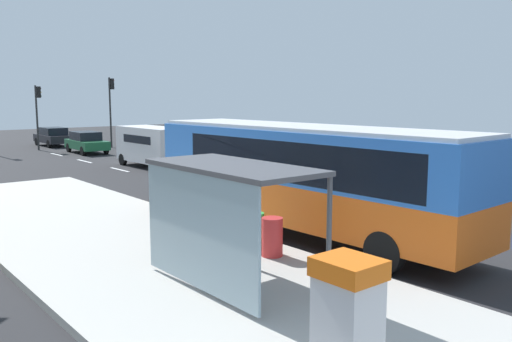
# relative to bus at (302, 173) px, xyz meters

# --- Properties ---
(ground_plane) EXTENTS (56.00, 92.00, 0.04)m
(ground_plane) POSITION_rel_bus_xyz_m (1.71, 11.40, -1.86)
(ground_plane) COLOR #262628
(sidewalk_platform) EXTENTS (6.20, 30.00, 0.18)m
(sidewalk_platform) POSITION_rel_bus_xyz_m (-4.69, -0.60, -1.75)
(sidewalk_platform) COLOR beige
(sidewalk_platform) RESTS_ON ground
(lane_stripe_seg_1) EXTENTS (0.16, 2.20, 0.01)m
(lane_stripe_seg_1) POSITION_rel_bus_xyz_m (1.96, -3.60, -1.84)
(lane_stripe_seg_1) COLOR silver
(lane_stripe_seg_1) RESTS_ON ground
(lane_stripe_seg_2) EXTENTS (0.16, 2.20, 0.01)m
(lane_stripe_seg_2) POSITION_rel_bus_xyz_m (1.96, 1.40, -1.84)
(lane_stripe_seg_2) COLOR silver
(lane_stripe_seg_2) RESTS_ON ground
(lane_stripe_seg_3) EXTENTS (0.16, 2.20, 0.01)m
(lane_stripe_seg_3) POSITION_rel_bus_xyz_m (1.96, 6.40, -1.84)
(lane_stripe_seg_3) COLOR silver
(lane_stripe_seg_3) RESTS_ON ground
(lane_stripe_seg_4) EXTENTS (0.16, 2.20, 0.01)m
(lane_stripe_seg_4) POSITION_rel_bus_xyz_m (1.96, 11.40, -1.84)
(lane_stripe_seg_4) COLOR silver
(lane_stripe_seg_4) RESTS_ON ground
(lane_stripe_seg_5) EXTENTS (0.16, 2.20, 0.01)m
(lane_stripe_seg_5) POSITION_rel_bus_xyz_m (1.96, 16.40, -1.84)
(lane_stripe_seg_5) COLOR silver
(lane_stripe_seg_5) RESTS_ON ground
(lane_stripe_seg_6) EXTENTS (0.16, 2.20, 0.01)m
(lane_stripe_seg_6) POSITION_rel_bus_xyz_m (1.96, 21.40, -1.84)
(lane_stripe_seg_6) COLOR silver
(lane_stripe_seg_6) RESTS_ON ground
(lane_stripe_seg_7) EXTENTS (0.16, 2.20, 0.01)m
(lane_stripe_seg_7) POSITION_rel_bus_xyz_m (1.96, 26.40, -1.84)
(lane_stripe_seg_7) COLOR silver
(lane_stripe_seg_7) RESTS_ON ground
(bus) EXTENTS (2.85, 11.08, 3.21)m
(bus) POSITION_rel_bus_xyz_m (0.00, 0.00, 0.00)
(bus) COLOR orange
(bus) RESTS_ON ground
(white_van) EXTENTS (2.07, 5.22, 2.30)m
(white_van) POSITION_rel_bus_xyz_m (3.91, 16.14, -0.50)
(white_van) COLOR white
(white_van) RESTS_ON ground
(sedan_near) EXTENTS (1.87, 4.41, 1.52)m
(sedan_near) POSITION_rel_bus_xyz_m (4.01, 33.00, -1.05)
(sedan_near) COLOR black
(sedan_near) RESTS_ON ground
(sedan_far) EXTENTS (2.00, 4.48, 1.52)m
(sedan_far) POSITION_rel_bus_xyz_m (4.02, 26.09, -1.05)
(sedan_far) COLOR #195933
(sedan_far) RESTS_ON ground
(ticket_machine) EXTENTS (0.66, 0.76, 1.94)m
(ticket_machine) POSITION_rel_bus_xyz_m (-6.03, -7.00, -0.67)
(ticket_machine) COLOR silver
(ticket_machine) RESTS_ON sidewalk_platform
(recycling_bin_red) EXTENTS (0.52, 0.52, 0.95)m
(recycling_bin_red) POSITION_rel_bus_xyz_m (-2.49, -1.54, -1.19)
(recycling_bin_red) COLOR red
(recycling_bin_red) RESTS_ON sidewalk_platform
(recycling_bin_green) EXTENTS (0.52, 0.52, 0.95)m
(recycling_bin_green) POSITION_rel_bus_xyz_m (-2.49, -0.84, -1.19)
(recycling_bin_green) COLOR green
(recycling_bin_green) RESTS_ON sidewalk_platform
(traffic_light_near_side) EXTENTS (0.49, 0.28, 5.47)m
(traffic_light_near_side) POSITION_rel_bus_xyz_m (7.21, 28.77, 1.77)
(traffic_light_near_side) COLOR #2D2D2D
(traffic_light_near_side) RESTS_ON ground
(traffic_light_median) EXTENTS (0.49, 0.28, 4.82)m
(traffic_light_median) POSITION_rel_bus_xyz_m (2.11, 30.37, 1.38)
(traffic_light_median) COLOR #2D2D2D
(traffic_light_median) RESTS_ON ground
(bus_shelter) EXTENTS (1.80, 4.00, 2.50)m
(bus_shelter) POSITION_rel_bus_xyz_m (-4.70, -2.47, 0.25)
(bus_shelter) COLOR #4C4C51
(bus_shelter) RESTS_ON sidewalk_platform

